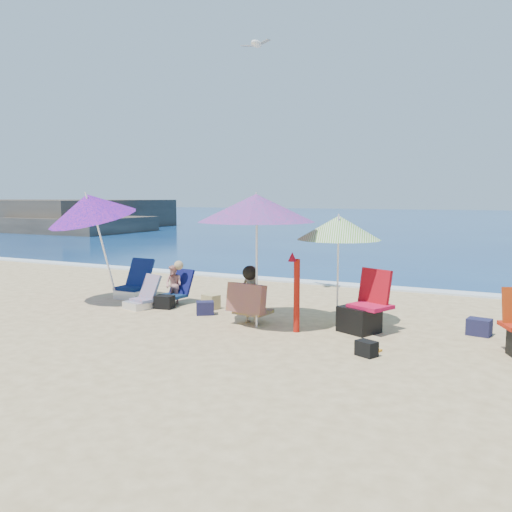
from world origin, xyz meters
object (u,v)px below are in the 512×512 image
at_px(chair_rainbow, 142,299).
at_px(person_left, 175,284).
at_px(seagull, 256,44).
at_px(chair_navy, 134,287).
at_px(umbrella_blue, 90,207).
at_px(umbrella_striped, 339,228).
at_px(furled_umbrella, 296,288).
at_px(umbrella_turquoise, 256,208).
at_px(camp_chair_left, 363,313).
at_px(person_center, 250,296).

height_order(chair_rainbow, person_left, person_left).
bearing_deg(chair_rainbow, seagull, 51.25).
bearing_deg(chair_navy, umbrella_blue, -112.16).
bearing_deg(umbrella_striped, chair_rainbow, -173.35).
bearing_deg(furled_umbrella, umbrella_blue, 175.72).
bearing_deg(furled_umbrella, chair_navy, 164.13).
xyz_separation_m(umbrella_turquoise, umbrella_blue, (-3.71, 0.19, -0.01)).
distance_m(furled_umbrella, chair_rainbow, 3.37).
bearing_deg(seagull, furled_umbrella, -51.47).
bearing_deg(person_left, camp_chair_left, -7.79).
bearing_deg(chair_navy, person_left, -7.54).
bearing_deg(seagull, umbrella_striped, -32.91).
bearing_deg(umbrella_blue, chair_navy, 67.84).
distance_m(chair_rainbow, seagull, 5.50).
relative_size(chair_navy, person_center, 0.81).
bearing_deg(umbrella_blue, chair_rainbow, 3.36).
bearing_deg(camp_chair_left, umbrella_blue, -178.37).
bearing_deg(umbrella_striped, person_left, 176.86).
distance_m(umbrella_striped, seagull, 4.40).
bearing_deg(umbrella_turquoise, umbrella_striped, 30.58).
xyz_separation_m(umbrella_turquoise, chair_rainbow, (-2.54, 0.26, -1.76)).
xyz_separation_m(chair_rainbow, camp_chair_left, (4.23, 0.08, 0.13)).
bearing_deg(umbrella_turquoise, person_center, 170.04).
relative_size(umbrella_blue, person_center, 2.37).
height_order(furled_umbrella, chair_rainbow, furled_umbrella).
relative_size(chair_rainbow, person_center, 0.71).
relative_size(chair_navy, person_left, 0.93).
bearing_deg(seagull, chair_rainbow, -128.75).
relative_size(furled_umbrella, person_left, 1.49).
distance_m(umbrella_turquoise, person_center, 1.45).
height_order(chair_rainbow, person_center, person_center).
xyz_separation_m(chair_navy, person_center, (3.24, -1.01, 0.27)).
bearing_deg(umbrella_turquoise, person_left, 158.49).
xyz_separation_m(umbrella_striped, seagull, (-2.21, 1.43, 3.52)).
distance_m(umbrella_turquoise, seagull, 3.98).
bearing_deg(camp_chair_left, furled_umbrella, -152.23).
height_order(umbrella_blue, chair_rainbow, umbrella_blue).
relative_size(umbrella_striped, chair_navy, 2.29).
xyz_separation_m(chair_navy, camp_chair_left, (5.05, -0.69, 0.08)).
relative_size(camp_chair_left, person_center, 1.00).
bearing_deg(person_left, umbrella_blue, -155.16).
distance_m(furled_umbrella, camp_chair_left, 1.12).
height_order(umbrella_turquoise, umbrella_blue, umbrella_blue).
bearing_deg(person_left, person_center, -22.16).
bearing_deg(person_left, seagull, 46.64).
bearing_deg(person_left, chair_navy, 172.46).
height_order(chair_navy, person_left, person_left).
bearing_deg(umbrella_blue, camp_chair_left, 1.63).
distance_m(camp_chair_left, person_left, 3.95).
xyz_separation_m(chair_navy, person_left, (1.14, -0.15, 0.18)).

